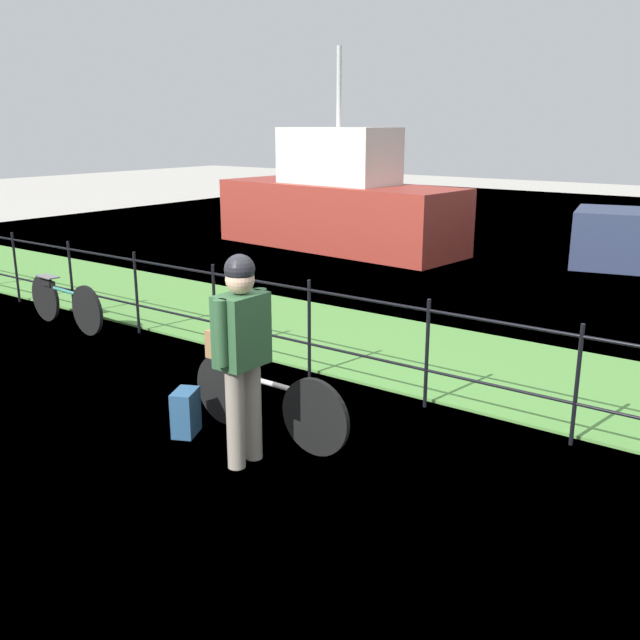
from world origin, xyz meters
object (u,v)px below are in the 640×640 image
object	(u,v)px
bicycle_main	(266,400)
moored_boat_mid	(338,204)
terrier_dog	(234,322)
bicycle_parked	(65,302)
backpack_on_paving	(186,412)
wooden_crate	(233,344)
cyclist_person	(242,342)

from	to	relation	value
bicycle_main	moored_boat_mid	world-z (taller)	moored_boat_mid
terrier_dog	bicycle_parked	world-z (taller)	terrier_dog
bicycle_main	backpack_on_paving	distance (m)	0.72
backpack_on_paving	moored_boat_mid	xyz separation A→B (m)	(-4.46, 8.63, 0.75)
bicycle_main	wooden_crate	world-z (taller)	wooden_crate
cyclist_person	bicycle_main	bearing A→B (deg)	110.02
bicycle_parked	bicycle_main	bearing A→B (deg)	-13.10
backpack_on_paving	cyclist_person	bearing A→B (deg)	-122.85
wooden_crate	moored_boat_mid	distance (m)	9.51
bicycle_parked	wooden_crate	bearing A→B (deg)	-14.21
terrier_dog	cyclist_person	xyz separation A→B (m)	(0.51, -0.45, 0.03)
cyclist_person	bicycle_parked	world-z (taller)	cyclist_person
wooden_crate	bicycle_parked	distance (m)	4.15
bicycle_parked	moored_boat_mid	bearing A→B (deg)	95.53
backpack_on_paving	moored_boat_mid	size ratio (longest dim) A/B	0.07
terrier_dog	backpack_on_paving	xyz separation A→B (m)	(-0.26, -0.36, -0.77)
backpack_on_paving	moored_boat_mid	bearing A→B (deg)	1.23
bicycle_main	backpack_on_paving	world-z (taller)	bicycle_main
backpack_on_paving	terrier_dog	bearing A→B (deg)	-62.05
bicycle_parked	moored_boat_mid	world-z (taller)	moored_boat_mid
bicycle_main	bicycle_parked	xyz separation A→B (m)	(-4.37, 1.02, -0.00)
cyclist_person	backpack_on_paving	distance (m)	1.12
cyclist_person	moored_boat_mid	distance (m)	10.17
backpack_on_paving	bicycle_main	bearing A→B (deg)	-85.48
bicycle_main	backpack_on_paving	xyz separation A→B (m)	(-0.61, -0.36, -0.15)
bicycle_parked	cyclist_person	bearing A→B (deg)	-17.94
bicycle_parked	backpack_on_paving	bearing A→B (deg)	-20.10
terrier_dog	backpack_on_paving	bearing A→B (deg)	-125.95
cyclist_person	bicycle_parked	distance (m)	4.81
terrier_dog	bicycle_parked	bearing A→B (deg)	165.87
bicycle_parked	moored_boat_mid	distance (m)	7.32
terrier_dog	bicycle_parked	xyz separation A→B (m)	(-4.02, 1.01, -0.63)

